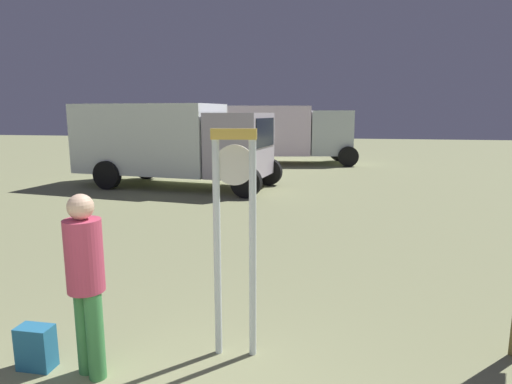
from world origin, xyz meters
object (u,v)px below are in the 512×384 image
Objects in this scene: backpack at (37,347)px; person_near_clock at (86,277)px; box_truck_far at (275,131)px; box_truck_near at (170,141)px; standing_clock at (235,222)px.

person_near_clock is at bearing -1.07° from backpack.
box_truck_far is (-0.09, 17.11, 1.32)m from backpack.
box_truck_far is at bearing 90.29° from backpack.
backpack is at bearing -75.68° from box_truck_near.
box_truck_far is (2.49, 7.02, 0.02)m from box_truck_near.
box_truck_near is (-4.38, 9.50, 0.13)m from standing_clock.
backpack is 17.16m from box_truck_far.
backpack is (-0.58, 0.01, -0.75)m from person_near_clock.
standing_clock is 1.32× the size of person_near_clock.
person_near_clock is 0.94m from backpack.
person_near_clock is 4.05× the size of backpack.
box_truck_near is (-3.15, 10.10, 0.54)m from person_near_clock.
backpack is at bearing -161.82° from standing_clock.
standing_clock reaches higher than backpack.
standing_clock is 5.34× the size of backpack.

